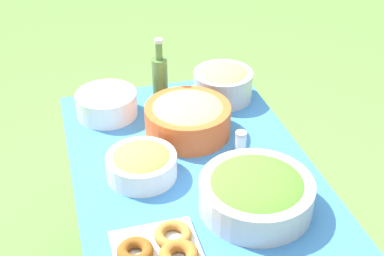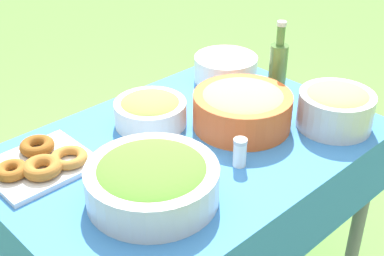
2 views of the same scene
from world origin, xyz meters
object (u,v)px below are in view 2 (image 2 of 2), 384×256
at_px(pasta_bowl, 242,107).
at_px(plate_stack, 226,69).
at_px(olive_bowl, 150,110).
at_px(salad_bowl, 152,180).
at_px(bread_bowl, 336,106).
at_px(olive_oil_bottle, 278,69).
at_px(donut_platter, 41,162).

distance_m(pasta_bowl, plate_stack, 0.35).
bearing_deg(olive_bowl, salad_bowl, -129.17).
bearing_deg(salad_bowl, bread_bowl, -9.83).
bearing_deg(olive_bowl, pasta_bowl, -46.23).
relative_size(salad_bowl, bread_bowl, 1.45).
bearing_deg(olive_oil_bottle, olive_bowl, 159.58).
xyz_separation_m(pasta_bowl, olive_bowl, (-0.21, 0.21, -0.02)).
bearing_deg(plate_stack, donut_platter, -177.49).
xyz_separation_m(salad_bowl, olive_oil_bottle, (0.70, 0.14, 0.05)).
xyz_separation_m(salad_bowl, plate_stack, (0.67, 0.36, -0.01)).
bearing_deg(pasta_bowl, bread_bowl, -44.08).
distance_m(plate_stack, olive_oil_bottle, 0.23).
height_order(salad_bowl, olive_oil_bottle, olive_oil_bottle).
bearing_deg(plate_stack, pasta_bowl, -128.02).
bearing_deg(olive_bowl, bread_bowl, -45.15).
height_order(pasta_bowl, bread_bowl, bread_bowl).
bearing_deg(donut_platter, olive_bowl, -3.07).
bearing_deg(pasta_bowl, plate_stack, 51.98).
height_order(olive_oil_bottle, olive_bowl, olive_oil_bottle).
xyz_separation_m(plate_stack, olive_bowl, (-0.42, -0.06, 0.00)).
bearing_deg(bread_bowl, plate_stack, 90.41).
bearing_deg(plate_stack, olive_bowl, -172.30).
height_order(salad_bowl, plate_stack, salad_bowl).
xyz_separation_m(bread_bowl, olive_bowl, (-0.42, 0.42, -0.02)).
distance_m(olive_oil_bottle, olive_bowl, 0.48).
height_order(bread_bowl, olive_bowl, bread_bowl).
relative_size(pasta_bowl, olive_bowl, 1.35).
distance_m(pasta_bowl, olive_bowl, 0.30).
xyz_separation_m(salad_bowl, donut_platter, (-0.14, 0.33, -0.04)).
bearing_deg(donut_platter, olive_oil_bottle, -12.56).
height_order(plate_stack, olive_bowl, olive_bowl).
bearing_deg(olive_bowl, olive_oil_bottle, -20.42).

